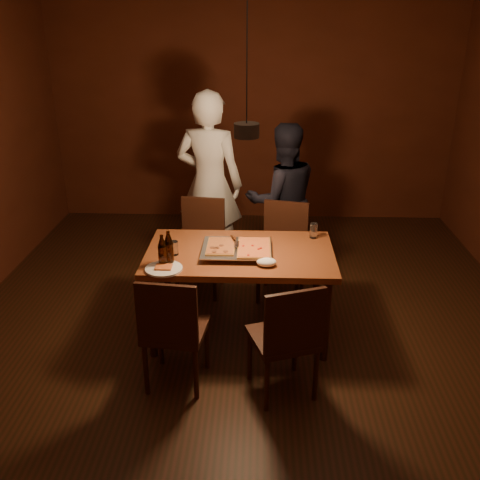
{
  "coord_description": "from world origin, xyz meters",
  "views": [
    {
      "loc": [
        0.1,
        -3.74,
        2.51
      ],
      "look_at": [
        -0.05,
        0.15,
        0.85
      ],
      "focal_mm": 40.0,
      "sensor_mm": 36.0,
      "label": 1
    }
  ],
  "objects_px": {
    "diner_dark": "(282,200)",
    "pendant_lamp": "(247,129)",
    "dining_table": "(240,260)",
    "pizza_tray": "(237,250)",
    "chair_near_left": "(172,324)",
    "plate_slice": "(164,269)",
    "chair_near_right": "(288,331)",
    "chair_far_right": "(283,241)",
    "beer_bottle_b": "(169,248)",
    "beer_bottle_a": "(162,251)",
    "diner_white": "(209,184)",
    "chair_far_left": "(201,236)"
  },
  "relations": [
    {
      "from": "plate_slice",
      "to": "dining_table",
      "type": "bearing_deg",
      "value": 32.32
    },
    {
      "from": "beer_bottle_a",
      "to": "diner_dark",
      "type": "xyz_separation_m",
      "value": [
        0.95,
        1.5,
        -0.1
      ]
    },
    {
      "from": "chair_near_right",
      "to": "diner_white",
      "type": "height_order",
      "value": "diner_white"
    },
    {
      "from": "chair_far_left",
      "to": "beer_bottle_b",
      "type": "height_order",
      "value": "beer_bottle_b"
    },
    {
      "from": "dining_table",
      "to": "chair_near_right",
      "type": "relative_size",
      "value": 2.79
    },
    {
      "from": "pendant_lamp",
      "to": "chair_far_right",
      "type": "bearing_deg",
      "value": 69.37
    },
    {
      "from": "diner_white",
      "to": "pizza_tray",
      "type": "bearing_deg",
      "value": 117.13
    },
    {
      "from": "pizza_tray",
      "to": "diner_dark",
      "type": "bearing_deg",
      "value": 74.99
    },
    {
      "from": "chair_near_right",
      "to": "plate_slice",
      "type": "height_order",
      "value": "chair_near_right"
    },
    {
      "from": "pendant_lamp",
      "to": "diner_dark",
      "type": "bearing_deg",
      "value": 76.47
    },
    {
      "from": "chair_far_right",
      "to": "pendant_lamp",
      "type": "distance_m",
      "value": 1.54
    },
    {
      "from": "beer_bottle_b",
      "to": "plate_slice",
      "type": "relative_size",
      "value": 0.95
    },
    {
      "from": "dining_table",
      "to": "chair_far_left",
      "type": "relative_size",
      "value": 3.09
    },
    {
      "from": "pizza_tray",
      "to": "plate_slice",
      "type": "bearing_deg",
      "value": -146.11
    },
    {
      "from": "beer_bottle_a",
      "to": "beer_bottle_b",
      "type": "xyz_separation_m",
      "value": [
        0.04,
        0.04,
        0.01
      ]
    },
    {
      "from": "chair_far_left",
      "to": "chair_far_right",
      "type": "relative_size",
      "value": 0.97
    },
    {
      "from": "chair_near_right",
      "to": "beer_bottle_b",
      "type": "distance_m",
      "value": 1.11
    },
    {
      "from": "chair_far_right",
      "to": "chair_near_left",
      "type": "bearing_deg",
      "value": 73.02
    },
    {
      "from": "chair_near_left",
      "to": "diner_dark",
      "type": "relative_size",
      "value": 0.31
    },
    {
      "from": "chair_near_right",
      "to": "diner_dark",
      "type": "height_order",
      "value": "diner_dark"
    },
    {
      "from": "dining_table",
      "to": "diner_white",
      "type": "distance_m",
      "value": 1.31
    },
    {
      "from": "beer_bottle_a",
      "to": "pendant_lamp",
      "type": "relative_size",
      "value": 0.23
    },
    {
      "from": "plate_slice",
      "to": "diner_dark",
      "type": "bearing_deg",
      "value": 59.18
    },
    {
      "from": "dining_table",
      "to": "chair_near_left",
      "type": "relative_size",
      "value": 3.09
    },
    {
      "from": "chair_near_right",
      "to": "plate_slice",
      "type": "xyz_separation_m",
      "value": [
        -0.91,
        0.47,
        0.22
      ]
    },
    {
      "from": "beer_bottle_a",
      "to": "plate_slice",
      "type": "bearing_deg",
      "value": -76.84
    },
    {
      "from": "chair_near_left",
      "to": "diner_white",
      "type": "distance_m",
      "value": 2.03
    },
    {
      "from": "diner_white",
      "to": "diner_dark",
      "type": "height_order",
      "value": "diner_white"
    },
    {
      "from": "chair_far_right",
      "to": "chair_near_right",
      "type": "height_order",
      "value": "same"
    },
    {
      "from": "beer_bottle_a",
      "to": "chair_far_right",
      "type": "bearing_deg",
      "value": 46.72
    },
    {
      "from": "beer_bottle_a",
      "to": "pendant_lamp",
      "type": "distance_m",
      "value": 1.09
    },
    {
      "from": "chair_far_right",
      "to": "beer_bottle_b",
      "type": "relative_size",
      "value": 1.89
    },
    {
      "from": "dining_table",
      "to": "pizza_tray",
      "type": "height_order",
      "value": "pizza_tray"
    },
    {
      "from": "dining_table",
      "to": "chair_near_left",
      "type": "bearing_deg",
      "value": -120.33
    },
    {
      "from": "chair_near_left",
      "to": "chair_near_right",
      "type": "bearing_deg",
      "value": 1.56
    },
    {
      "from": "chair_near_left",
      "to": "diner_white",
      "type": "bearing_deg",
      "value": 94.02
    },
    {
      "from": "diner_white",
      "to": "diner_dark",
      "type": "xyz_separation_m",
      "value": [
        0.74,
        -0.02,
        -0.15
      ]
    },
    {
      "from": "chair_near_left",
      "to": "chair_far_right",
      "type": "bearing_deg",
      "value": 67.41
    },
    {
      "from": "diner_white",
      "to": "pendant_lamp",
      "type": "distance_m",
      "value": 1.67
    },
    {
      "from": "pizza_tray",
      "to": "plate_slice",
      "type": "xyz_separation_m",
      "value": [
        -0.53,
        -0.32,
        -0.01
      ]
    },
    {
      "from": "chair_far_right",
      "to": "pendant_lamp",
      "type": "bearing_deg",
      "value": 81.48
    },
    {
      "from": "chair_near_right",
      "to": "diner_dark",
      "type": "bearing_deg",
      "value": 69.44
    },
    {
      "from": "diner_dark",
      "to": "dining_table",
      "type": "bearing_deg",
      "value": 58.44
    },
    {
      "from": "chair_far_left",
      "to": "diner_white",
      "type": "distance_m",
      "value": 0.59
    },
    {
      "from": "chair_near_left",
      "to": "beer_bottle_a",
      "type": "height_order",
      "value": "beer_bottle_a"
    },
    {
      "from": "chair_far_right",
      "to": "dining_table",
      "type": "bearing_deg",
      "value": 74.35
    },
    {
      "from": "chair_near_left",
      "to": "pizza_tray",
      "type": "height_order",
      "value": "chair_near_left"
    },
    {
      "from": "diner_dark",
      "to": "pendant_lamp",
      "type": "bearing_deg",
      "value": 62.29
    },
    {
      "from": "pendant_lamp",
      "to": "plate_slice",
      "type": "bearing_deg",
      "value": -161.7
    },
    {
      "from": "diner_white",
      "to": "pendant_lamp",
      "type": "relative_size",
      "value": 1.69
    }
  ]
}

